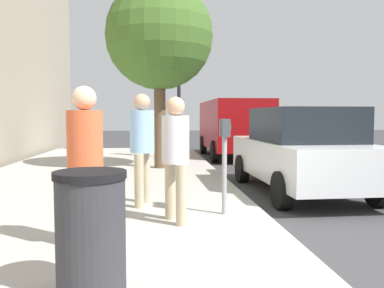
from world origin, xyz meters
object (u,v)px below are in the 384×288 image
street_tree (159,36)px  trash_bin (91,232)px  pedestrian_at_meter (176,149)px  parking_officer (142,139)px  pedestrian_bystander (85,153)px  traffic_signal (182,88)px  parked_van_far (233,125)px  parked_sedan_near (301,150)px  parking_meter (225,146)px

street_tree → trash_bin: street_tree is taller
pedestrian_at_meter → parking_officer: size_ratio=0.95×
pedestrian_bystander → parking_officer: (2.07, -0.56, 0.03)m
pedestrian_bystander → traffic_signal: traffic_signal is taller
parked_van_far → pedestrian_bystander: bearing=160.8°
trash_bin → traffic_signal: bearing=-7.9°
parking_officer → trash_bin: parking_officer is taller
parking_officer → traffic_signal: (7.23, -1.14, 1.35)m
parked_sedan_near → traffic_signal: 6.33m
pedestrian_at_meter → parking_officer: parking_officer is taller
parked_sedan_near → parked_van_far: (7.25, 0.00, 0.36)m
traffic_signal → trash_bin: 10.76m
parked_sedan_near → traffic_signal: size_ratio=1.23×
parked_van_far → street_tree: 5.56m
street_tree → trash_bin: 8.58m
pedestrian_bystander → parked_sedan_near: pedestrian_bystander is taller
street_tree → trash_bin: size_ratio=5.10×
parked_van_far → traffic_signal: traffic_signal is taller
parked_van_far → trash_bin: size_ratio=5.16×
street_tree → parking_officer: bearing=175.8°
parking_meter → trash_bin: 3.01m
parking_officer → trash_bin: size_ratio=1.79×
parked_van_far → trash_bin: parked_van_far is taller
pedestrian_at_meter → parking_officer: (1.11, 0.48, 0.08)m
parked_sedan_near → trash_bin: size_ratio=4.40×
pedestrian_at_meter → parked_van_far: parked_van_far is taller
parked_sedan_near → trash_bin: 5.92m
parking_meter → parked_van_far: bearing=-11.9°
pedestrian_bystander → street_tree: street_tree is taller
pedestrian_at_meter → parked_van_far: 10.23m
pedestrian_at_meter → parked_sedan_near: (2.60, -2.73, -0.26)m
parking_officer → street_tree: (4.71, -0.35, 2.57)m
parking_meter → pedestrian_bystander: 2.23m
parked_sedan_near → traffic_signal: traffic_signal is taller
pedestrian_at_meter → parked_sedan_near: 3.78m
parking_meter → pedestrian_at_meter: 0.84m
pedestrian_bystander → trash_bin: size_ratio=1.76×
trash_bin → parked_van_far: bearing=-16.4°
parking_officer → traffic_signal: traffic_signal is taller
pedestrian_bystander → parking_officer: parking_officer is taller
parking_meter → parked_sedan_near: size_ratio=0.32×
traffic_signal → parking_officer: bearing=171.1°
parked_sedan_near → pedestrian_at_meter: bearing=133.6°
parked_van_far → traffic_signal: (-1.52, 2.08, 1.32)m
parking_meter → parked_sedan_near: parked_sedan_near is taller
parking_meter → trash_bin: bearing=148.6°
parked_van_far → parking_meter: bearing=168.1°
street_tree → traffic_signal: 2.91m
pedestrian_bystander → parking_meter: bearing=-1.2°
parking_meter → pedestrian_at_meter: (-0.39, 0.74, -0.02)m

